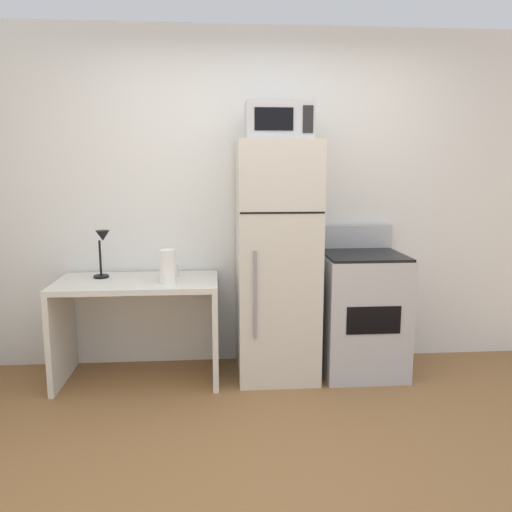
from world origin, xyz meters
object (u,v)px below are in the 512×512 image
desk_lamp (102,246)px  microwave (278,121)px  paper_towel_roll (168,267)px  refrigerator (277,261)px  desk (138,310)px  oven_range (361,312)px  coffee_mug (173,270)px

desk_lamp → microwave: bearing=-4.2°
desk_lamp → paper_towel_roll: 0.55m
desk_lamp → refrigerator: bearing=-3.3°
paper_towel_roll → microwave: (0.79, 0.12, 1.00)m
desk → refrigerator: 1.08m
desk → paper_towel_roll: 0.44m
oven_range → paper_towel_roll: bearing=-174.3°
microwave → oven_range: microwave is taller
coffee_mug → microwave: size_ratio=0.21×
desk_lamp → microwave: (1.27, -0.09, 0.88)m
desk_lamp → oven_range: 2.00m
desk → oven_range: (1.67, 0.02, -0.06)m
desk → coffee_mug: 0.39m
microwave → coffee_mug: bearing=170.3°
desk_lamp → oven_range: bearing=-2.1°
desk → oven_range: 1.67m
paper_towel_roll → oven_range: 1.50m
desk → desk_lamp: size_ratio=3.29×
oven_range → refrigerator: bearing=-179.9°
paper_towel_roll → oven_range: size_ratio=0.22×
paper_towel_roll → refrigerator: refrigerator is taller
coffee_mug → microwave: microwave is taller
desk → microwave: microwave is taller
oven_range → desk: bearing=-179.4°
refrigerator → paper_towel_roll: bearing=-169.7°
coffee_mug → oven_range: bearing=-4.4°
desk_lamp → oven_range: (1.92, -0.07, -0.52)m
oven_range → microwave: bearing=-178.0°
coffee_mug → refrigerator: size_ratio=0.05×
desk → desk_lamp: bearing=160.8°
paper_towel_roll → coffee_mug: size_ratio=2.53×
paper_towel_roll → refrigerator: size_ratio=0.14×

